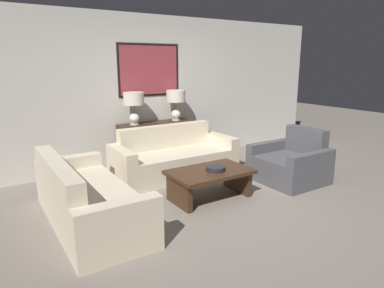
% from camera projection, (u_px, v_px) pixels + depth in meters
% --- Properties ---
extents(ground_plane, '(20.00, 20.00, 0.00)m').
position_uv_depth(ground_plane, '(230.00, 205.00, 4.54)').
color(ground_plane, slate).
extents(back_wall, '(7.89, 0.12, 2.65)m').
position_uv_depth(back_wall, '(148.00, 91.00, 6.19)').
color(back_wall, beige).
rests_on(back_wall, ground_plane).
extents(console_table, '(1.36, 0.40, 0.79)m').
position_uv_depth(console_table, '(157.00, 144.00, 6.19)').
color(console_table, '#332319').
rests_on(console_table, ground_plane).
extents(table_lamp_left, '(0.35, 0.35, 0.55)m').
position_uv_depth(table_lamp_left, '(134.00, 102.00, 5.79)').
color(table_lamp_left, silver).
rests_on(table_lamp_left, console_table).
extents(table_lamp_right, '(0.35, 0.35, 0.55)m').
position_uv_depth(table_lamp_right, '(176.00, 99.00, 6.22)').
color(table_lamp_right, silver).
rests_on(table_lamp_right, console_table).
extents(couch_by_back_wall, '(2.05, 0.86, 0.80)m').
position_uv_depth(couch_by_back_wall, '(174.00, 159.00, 5.70)').
color(couch_by_back_wall, beige).
rests_on(couch_by_back_wall, ground_plane).
extents(couch_by_side, '(0.86, 2.05, 0.80)m').
position_uv_depth(couch_by_side, '(87.00, 201.00, 3.98)').
color(couch_by_side, beige).
rests_on(couch_by_side, ground_plane).
extents(coffee_table, '(1.12, 0.70, 0.40)m').
position_uv_depth(coffee_table, '(210.00, 178.00, 4.69)').
color(coffee_table, '#3D2616').
rests_on(coffee_table, ground_plane).
extents(decorative_bowl, '(0.27, 0.27, 0.06)m').
position_uv_depth(decorative_bowl, '(216.00, 168.00, 4.65)').
color(decorative_bowl, '#232328').
rests_on(decorative_bowl, coffee_table).
extents(armchair_near_back_wall, '(0.93, 0.99, 0.82)m').
position_uv_depth(armchair_near_back_wall, '(291.00, 164.00, 5.40)').
color(armchair_near_back_wall, '#4C4C51').
rests_on(armchair_near_back_wall, ground_plane).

